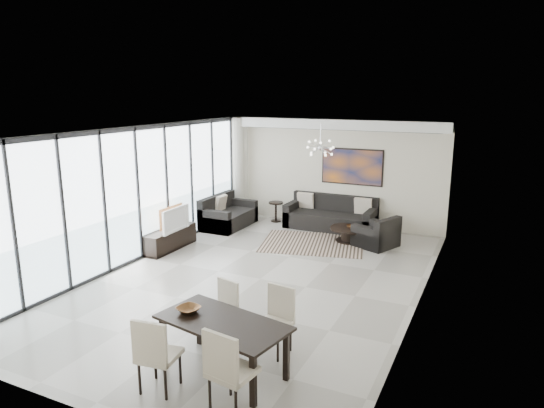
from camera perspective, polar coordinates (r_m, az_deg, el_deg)
The scene contains 20 objects.
room_shell at distance 9.04m, azimuth 1.17°, elevation -0.72°, with size 6.00×9.00×2.90m.
window_wall at distance 10.79m, azimuth -15.11°, elevation 1.20°, with size 0.37×8.95×2.90m.
soffit at distance 12.99m, azimuth 7.22°, elevation 9.30°, with size 5.98×0.40×0.26m, color white.
painting at distance 13.12m, azimuth 9.39°, elevation 4.35°, with size 1.68×0.04×0.98m, color #CB681C.
chandelier at distance 11.23m, azimuth 5.71°, elevation 6.61°, with size 0.66×0.66×0.71m.
rug at distance 11.87m, azimuth 4.82°, elevation -4.61°, with size 2.43×1.87×0.01m, color black.
coffee_table at distance 12.09m, azimuth 9.15°, elevation -3.46°, with size 0.99×0.99×0.34m.
bowl_coffee at distance 12.01m, azimuth 9.32°, elevation -2.66°, with size 0.23×0.23×0.07m, color brown.
sofa_main at distance 13.14m, azimuth 6.94°, elevation -1.60°, with size 2.39×0.98×0.87m.
loveseat at distance 13.30m, azimuth -5.30°, elevation -1.42°, with size 0.95×1.68×0.84m.
armchair at distance 11.80m, azimuth 12.25°, elevation -3.72°, with size 1.11×1.14×0.74m.
side_table at distance 13.71m, azimuth 0.46°, elevation -0.52°, with size 0.41×0.41×0.56m.
tv_console at distance 11.62m, azimuth -11.92°, elevation -4.04°, with size 0.43×1.54×0.48m, color black.
television at distance 11.32m, azimuth -11.63°, elevation -1.75°, with size 0.96×0.13×0.55m, color gray.
dining_table at distance 6.49m, azimuth -5.82°, elevation -14.24°, with size 1.87×1.18×0.72m.
dining_chair_sw at distance 6.24m, azimuth -13.65°, elevation -16.45°, with size 0.51×0.51×0.99m.
dining_chair_se at distance 5.75m, azimuth -5.34°, elevation -18.48°, with size 0.55×0.55×1.05m.
dining_chair_nw at distance 7.38m, azimuth -5.69°, elevation -11.85°, with size 0.50×0.50×0.89m.
dining_chair_ne at distance 7.00m, azimuth 0.65°, elevation -12.89°, with size 0.49×0.49×0.95m.
bowl_dining at distance 6.74m, azimuth -9.81°, elevation -12.13°, with size 0.31×0.31×0.07m, color brown.
Camera 1 is at (4.05, -8.01, 3.61)m, focal length 32.00 mm.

